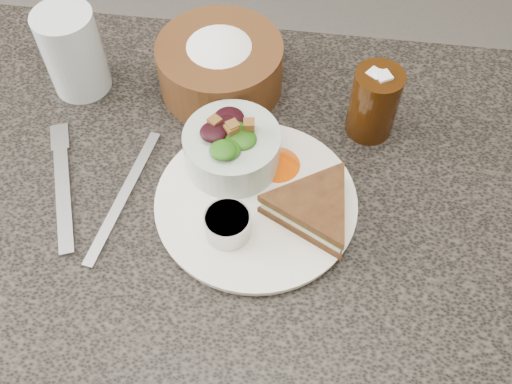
{
  "coord_description": "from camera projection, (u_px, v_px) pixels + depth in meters",
  "views": [
    {
      "loc": [
        0.13,
        -0.42,
        1.39
      ],
      "look_at": [
        0.07,
        -0.01,
        0.78
      ],
      "focal_mm": 40.0,
      "sensor_mm": 36.0,
      "label": 1
    }
  ],
  "objects": [
    {
      "name": "orange_wedge",
      "position": [
        278.0,
        159.0,
        0.77
      ],
      "size": [
        0.09,
        0.09,
        0.03
      ],
      "primitive_type": "cone",
      "rotation": [
        0.0,
        0.0,
        0.61
      ],
      "color": "#E84D01",
      "rests_on": "dinner_plate"
    },
    {
      "name": "salad_bowl",
      "position": [
        232.0,
        144.0,
        0.76
      ],
      "size": [
        0.13,
        0.13,
        0.08
      ],
      "primitive_type": null,
      "rotation": [
        0.0,
        0.0,
        -0.01
      ],
      "color": "#A4B4AB",
      "rests_on": "dinner_plate"
    },
    {
      "name": "dinner_plate",
      "position": [
        256.0,
        202.0,
        0.76
      ],
      "size": [
        0.26,
        0.26,
        0.01
      ],
      "primitive_type": "cylinder",
      "color": "silver",
      "rests_on": "dining_table"
    },
    {
      "name": "dressing_ramekin",
      "position": [
        228.0,
        225.0,
        0.71
      ],
      "size": [
        0.08,
        0.08,
        0.04
      ],
      "primitive_type": "cylinder",
      "rotation": [
        0.0,
        0.0,
        -0.33
      ],
      "color": "#A8A9AA",
      "rests_on": "dinner_plate"
    },
    {
      "name": "fork",
      "position": [
        63.0,
        192.0,
        0.77
      ],
      "size": [
        0.09,
        0.19,
        0.01
      ],
      "primitive_type": "cube",
      "rotation": [
        0.0,
        0.0,
        0.37
      ],
      "color": "#989A9F",
      "rests_on": "dining_table"
    },
    {
      "name": "dining_table",
      "position": [
        220.0,
        305.0,
        1.08
      ],
      "size": [
        1.0,
        0.7,
        0.75
      ],
      "primitive_type": "cube",
      "color": "black",
      "rests_on": "floor"
    },
    {
      "name": "water_glass",
      "position": [
        73.0,
        52.0,
        0.84
      ],
      "size": [
        0.09,
        0.09,
        0.13
      ],
      "primitive_type": "cylinder",
      "rotation": [
        0.0,
        0.0,
        0.02
      ],
      "color": "silver",
      "rests_on": "dining_table"
    },
    {
      "name": "bread_basket",
      "position": [
        220.0,
        59.0,
        0.84
      ],
      "size": [
        0.25,
        0.25,
        0.11
      ],
      "primitive_type": null,
      "rotation": [
        0.0,
        0.0,
        -0.41
      ],
      "color": "#472916",
      "rests_on": "dining_table"
    },
    {
      "name": "cola_glass",
      "position": [
        375.0,
        100.0,
        0.79
      ],
      "size": [
        0.09,
        0.09,
        0.12
      ],
      "primitive_type": null,
      "rotation": [
        0.0,
        0.0,
        0.33
      ],
      "color": "black",
      "rests_on": "dining_table"
    },
    {
      "name": "knife",
      "position": [
        124.0,
        195.0,
        0.77
      ],
      "size": [
        0.05,
        0.22,
        0.0
      ],
      "primitive_type": "cube",
      "rotation": [
        0.0,
        0.0,
        -0.16
      ],
      "color": "#AFB1B9",
      "rests_on": "dining_table"
    },
    {
      "name": "sandwich",
      "position": [
        314.0,
        208.0,
        0.72
      ],
      "size": [
        0.2,
        0.2,
        0.04
      ],
      "primitive_type": null,
      "rotation": [
        0.0,
        0.0,
        -0.48
      ],
      "color": "#4D2F15",
      "rests_on": "dinner_plate"
    },
    {
      "name": "floor",
      "position": [
        228.0,
        367.0,
        1.39
      ],
      "size": [
        6.0,
        6.0,
        0.0
      ],
      "primitive_type": "plane",
      "color": "#3F3C3B",
      "rests_on": "ground"
    }
  ]
}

